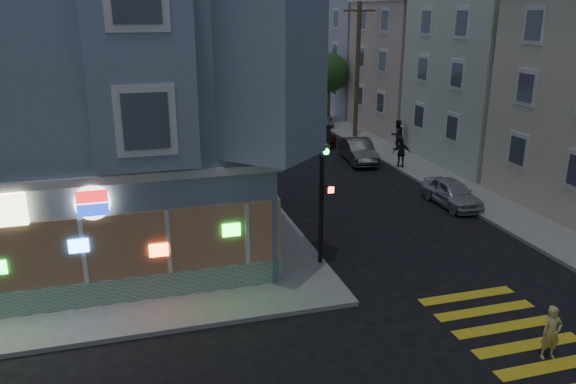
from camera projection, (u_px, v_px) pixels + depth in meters
name	position (u px, v px, depth m)	size (l,w,h in m)	color
ground	(281.00, 360.00, 14.36)	(120.00, 120.00, 0.00)	black
sidewalk_ne	(498.00, 131.00, 41.43)	(24.00, 42.00, 0.15)	gray
corner_building	(49.00, 86.00, 21.04)	(14.60, 14.60, 11.40)	gray
row_house_b	(532.00, 68.00, 32.47)	(12.00, 8.60, 10.50)	#B7C4AB
row_house_c	(447.00, 67.00, 40.93)	(12.00, 8.60, 9.00)	beige
row_house_d	(393.00, 49.00, 48.93)	(12.00, 8.60, 10.50)	#ADA8B8
utility_pole	(357.00, 69.00, 38.00)	(2.20, 0.30, 9.00)	#4C3826
street_tree_near	(329.00, 73.00, 43.80)	(3.00, 3.00, 5.30)	#4C3826
street_tree_far	(299.00, 64.00, 51.12)	(3.00, 3.00, 5.30)	#4C3826
running_child	(551.00, 333.00, 14.24)	(0.53, 0.35, 1.46)	#D0C36A
pedestrian_a	(397.00, 135.00, 35.36)	(0.91, 0.71, 1.88)	black
pedestrian_b	(401.00, 153.00, 31.34)	(0.96, 0.40, 1.64)	black
parked_car_a	(452.00, 193.00, 25.59)	(1.45, 3.60, 1.23)	#B8BBC1
parked_car_b	(359.00, 151.00, 33.01)	(1.44, 4.13, 1.36)	#3B3D40
parked_car_c	(312.00, 131.00, 38.23)	(2.08, 5.12, 1.49)	#5D1518
parked_car_d	(315.00, 117.00, 43.51)	(2.19, 4.75, 1.32)	#A8AEB3
traffic_signal	(324.00, 171.00, 18.49)	(0.60, 0.55, 4.92)	black
fire_hydrant	(461.00, 188.00, 26.44)	(0.43, 0.25, 0.75)	white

